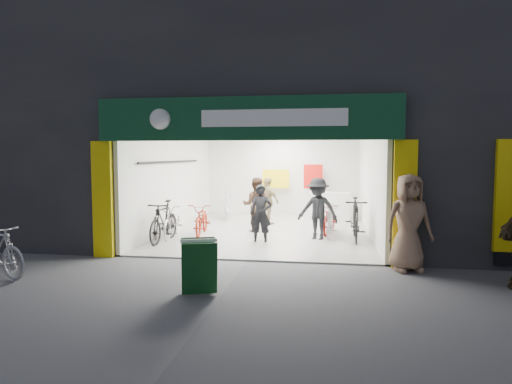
% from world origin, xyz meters
% --- Properties ---
extents(ground, '(60.00, 60.00, 0.00)m').
position_xyz_m(ground, '(0.00, 0.00, 0.00)').
color(ground, '#56565B').
rests_on(ground, ground).
extents(building, '(17.00, 10.27, 8.00)m').
position_xyz_m(building, '(0.91, 4.99, 4.31)').
color(building, '#232326').
rests_on(building, ground).
extents(bike_left_front, '(0.83, 1.88, 0.95)m').
position_xyz_m(bike_left_front, '(-2.50, 2.45, 0.48)').
color(bike_left_front, silver).
rests_on(bike_left_front, ground).
extents(bike_left_midfront, '(0.57, 1.86, 1.11)m').
position_xyz_m(bike_left_midfront, '(-2.50, 1.74, 0.55)').
color(bike_left_midfront, black).
rests_on(bike_left_midfront, ground).
extents(bike_left_midback, '(0.81, 1.83, 0.93)m').
position_xyz_m(bike_left_midback, '(-1.80, 2.94, 0.47)').
color(bike_left_midback, maroon).
rests_on(bike_left_midback, ground).
extents(bike_left_back, '(0.79, 1.70, 0.99)m').
position_xyz_m(bike_left_back, '(-1.80, 6.20, 0.49)').
color(bike_left_back, silver).
rests_on(bike_left_back, ground).
extents(bike_right_front, '(0.59, 1.95, 1.17)m').
position_xyz_m(bike_right_front, '(2.47, 2.76, 0.58)').
color(bike_right_front, black).
rests_on(bike_right_front, ground).
extents(bike_right_mid, '(0.88, 1.79, 0.90)m').
position_xyz_m(bike_right_mid, '(1.80, 3.75, 0.45)').
color(bike_right_mid, maroon).
rests_on(bike_right_mid, ground).
extents(bike_right_back, '(0.58, 1.61, 0.95)m').
position_xyz_m(bike_right_back, '(1.80, 3.15, 0.47)').
color(bike_right_back, silver).
rests_on(bike_right_back, ground).
extents(customer_a, '(0.56, 0.37, 1.54)m').
position_xyz_m(customer_a, '(0.02, 2.06, 0.77)').
color(customer_a, black).
rests_on(customer_a, ground).
extents(customer_b, '(0.82, 0.66, 1.64)m').
position_xyz_m(customer_b, '(-0.37, 3.71, 0.82)').
color(customer_b, '#3B261B').
rests_on(customer_b, ground).
extents(customer_c, '(1.22, 0.91, 1.69)m').
position_xyz_m(customer_c, '(1.47, 2.67, 0.84)').
color(customer_c, black).
rests_on(customer_c, ground).
extents(customer_d, '(0.97, 0.87, 1.58)m').
position_xyz_m(customer_d, '(-0.19, 5.11, 0.79)').
color(customer_d, '#8D7B52').
rests_on(customer_d, ground).
extents(pedestrian_near, '(1.08, 0.85, 1.93)m').
position_xyz_m(pedestrian_near, '(3.30, -0.30, 0.96)').
color(pedestrian_near, '#906D54').
rests_on(pedestrian_near, ground).
extents(sandwich_board, '(0.73, 0.74, 0.89)m').
position_xyz_m(sandwich_board, '(-0.37, -2.40, 0.49)').
color(sandwich_board, '#10431A').
rests_on(sandwich_board, ground).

